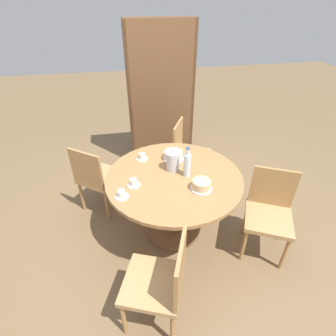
{
  "coord_description": "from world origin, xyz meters",
  "views": [
    {
      "loc": [
        -0.43,
        -1.95,
        2.18
      ],
      "look_at": [
        0.0,
        0.31,
        0.61
      ],
      "focal_mm": 28.0,
      "sensor_mm": 36.0,
      "label": 1
    }
  ],
  "objects_px": {
    "coffee_pot": "(173,161)",
    "cake_second": "(201,185)",
    "chair_b": "(269,211)",
    "cup_c": "(134,183)",
    "chair_c": "(188,152)",
    "cake_main": "(173,155)",
    "cup_a": "(121,194)",
    "chair_d": "(98,177)",
    "chair_a": "(161,281)",
    "cup_b": "(142,157)",
    "water_bottle": "(187,164)",
    "bookshelf": "(161,99)"
  },
  "relations": [
    {
      "from": "chair_b",
      "to": "bookshelf",
      "type": "distance_m",
      "value": 2.06
    },
    {
      "from": "chair_c",
      "to": "cup_b",
      "type": "xyz_separation_m",
      "value": [
        -0.62,
        -0.48,
        0.3
      ]
    },
    {
      "from": "cake_main",
      "to": "cup_c",
      "type": "distance_m",
      "value": 0.57
    },
    {
      "from": "cake_second",
      "to": "cup_c",
      "type": "distance_m",
      "value": 0.6
    },
    {
      "from": "chair_b",
      "to": "cup_b",
      "type": "relative_size",
      "value": 7.12
    },
    {
      "from": "cake_second",
      "to": "chair_c",
      "type": "bearing_deg",
      "value": 81.2
    },
    {
      "from": "coffee_pot",
      "to": "chair_b",
      "type": "bearing_deg",
      "value": -29.45
    },
    {
      "from": "cake_second",
      "to": "cup_c",
      "type": "bearing_deg",
      "value": 164.3
    },
    {
      "from": "cup_c",
      "to": "water_bottle",
      "type": "bearing_deg",
      "value": 6.88
    },
    {
      "from": "cup_a",
      "to": "chair_d",
      "type": "bearing_deg",
      "value": 110.17
    },
    {
      "from": "cup_c",
      "to": "cake_second",
      "type": "bearing_deg",
      "value": -15.7
    },
    {
      "from": "coffee_pot",
      "to": "cup_c",
      "type": "bearing_deg",
      "value": -155.1
    },
    {
      "from": "cake_second",
      "to": "water_bottle",
      "type": "bearing_deg",
      "value": 108.55
    },
    {
      "from": "cake_second",
      "to": "cup_b",
      "type": "height_order",
      "value": "cake_second"
    },
    {
      "from": "chair_a",
      "to": "cup_b",
      "type": "height_order",
      "value": "chair_a"
    },
    {
      "from": "chair_c",
      "to": "cup_b",
      "type": "bearing_deg",
      "value": 154.72
    },
    {
      "from": "chair_a",
      "to": "chair_b",
      "type": "height_order",
      "value": "same"
    },
    {
      "from": "cup_b",
      "to": "chair_a",
      "type": "bearing_deg",
      "value": -90.57
    },
    {
      "from": "cake_second",
      "to": "cup_a",
      "type": "xyz_separation_m",
      "value": [
        -0.69,
        0.02,
        -0.02
      ]
    },
    {
      "from": "chair_c",
      "to": "cake_main",
      "type": "relative_size",
      "value": 3.96
    },
    {
      "from": "chair_a",
      "to": "cake_main",
      "type": "xyz_separation_m",
      "value": [
        0.33,
        1.17,
        0.31
      ]
    },
    {
      "from": "chair_a",
      "to": "cup_c",
      "type": "relative_size",
      "value": 7.12
    },
    {
      "from": "cake_main",
      "to": "cup_a",
      "type": "bearing_deg",
      "value": -137.28
    },
    {
      "from": "chair_c",
      "to": "cup_c",
      "type": "height_order",
      "value": "chair_c"
    },
    {
      "from": "chair_b",
      "to": "cake_main",
      "type": "distance_m",
      "value": 1.07
    },
    {
      "from": "chair_d",
      "to": "cake_main",
      "type": "bearing_deg",
      "value": -156.89
    },
    {
      "from": "coffee_pot",
      "to": "water_bottle",
      "type": "relative_size",
      "value": 0.75
    },
    {
      "from": "cup_c",
      "to": "chair_a",
      "type": "bearing_deg",
      "value": -82.37
    },
    {
      "from": "coffee_pot",
      "to": "cake_second",
      "type": "bearing_deg",
      "value": -61.97
    },
    {
      "from": "cake_main",
      "to": "chair_c",
      "type": "bearing_deg",
      "value": 60.57
    },
    {
      "from": "chair_a",
      "to": "chair_b",
      "type": "bearing_deg",
      "value": 136.12
    },
    {
      "from": "cup_a",
      "to": "cup_c",
      "type": "height_order",
      "value": "same"
    },
    {
      "from": "chair_a",
      "to": "chair_b",
      "type": "distance_m",
      "value": 1.23
    },
    {
      "from": "coffee_pot",
      "to": "cup_a",
      "type": "bearing_deg",
      "value": -147.43
    },
    {
      "from": "chair_a",
      "to": "cake_main",
      "type": "relative_size",
      "value": 3.96
    },
    {
      "from": "chair_d",
      "to": "cup_c",
      "type": "bearing_deg",
      "value": 160.56
    },
    {
      "from": "water_bottle",
      "to": "cake_main",
      "type": "height_order",
      "value": "water_bottle"
    },
    {
      "from": "cake_main",
      "to": "cup_a",
      "type": "distance_m",
      "value": 0.75
    },
    {
      "from": "cup_a",
      "to": "cup_c",
      "type": "distance_m",
      "value": 0.18
    },
    {
      "from": "cake_main",
      "to": "chair_a",
      "type": "bearing_deg",
      "value": -105.86
    },
    {
      "from": "chair_b",
      "to": "coffee_pot",
      "type": "height_order",
      "value": "coffee_pot"
    },
    {
      "from": "bookshelf",
      "to": "cake_main",
      "type": "bearing_deg",
      "value": 86.32
    },
    {
      "from": "coffee_pot",
      "to": "cake_second",
      "type": "distance_m",
      "value": 0.4
    },
    {
      "from": "cup_a",
      "to": "cake_second",
      "type": "bearing_deg",
      "value": -1.77
    },
    {
      "from": "chair_a",
      "to": "cup_a",
      "type": "relative_size",
      "value": 7.12
    },
    {
      "from": "chair_b",
      "to": "chair_d",
      "type": "bearing_deg",
      "value": 178.48
    },
    {
      "from": "coffee_pot",
      "to": "cup_b",
      "type": "distance_m",
      "value": 0.38
    },
    {
      "from": "chair_a",
      "to": "water_bottle",
      "type": "bearing_deg",
      "value": 176.71
    },
    {
      "from": "chair_c",
      "to": "cake_main",
      "type": "xyz_separation_m",
      "value": [
        -0.31,
        -0.54,
        0.31
      ]
    },
    {
      "from": "coffee_pot",
      "to": "cake_second",
      "type": "xyz_separation_m",
      "value": [
        0.18,
        -0.35,
        -0.06
      ]
    }
  ]
}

